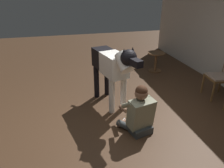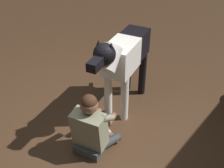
# 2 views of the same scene
# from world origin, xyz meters

# --- Properties ---
(ground_plane) EXTENTS (15.79, 15.79, 0.00)m
(ground_plane) POSITION_xyz_m (0.00, 0.00, 0.00)
(ground_plane) COLOR #4A311F
(dining_chair_left_of_pair) EXTENTS (0.52, 0.52, 0.98)m
(dining_chair_left_of_pair) POSITION_xyz_m (-0.62, 2.40, 0.54)
(dining_chair_left_of_pair) COLOR brown
(dining_chair_left_of_pair) RESTS_ON ground
(person_sitting_on_floor) EXTENTS (0.67, 0.58, 0.84)m
(person_sitting_on_floor) POSITION_xyz_m (0.07, 0.25, 0.35)
(person_sitting_on_floor) COLOR #3A3F41
(person_sitting_on_floor) RESTS_ON ground
(large_dog) EXTENTS (1.64, 0.58, 1.33)m
(large_dog) POSITION_xyz_m (-0.83, 0.03, 0.85)
(large_dog) COLOR white
(large_dog) RESTS_ON ground
(hot_dog_on_plate) EXTENTS (0.24, 0.24, 0.06)m
(hot_dog_on_plate) POSITION_xyz_m (-0.20, 0.18, 0.03)
(hot_dog_on_plate) COLOR white
(hot_dog_on_plate) RESTS_ON ground
(round_side_table) EXTENTS (0.48, 0.48, 0.54)m
(round_side_table) POSITION_xyz_m (-2.36, 1.69, 0.33)
(round_side_table) COLOR brown
(round_side_table) RESTS_ON ground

